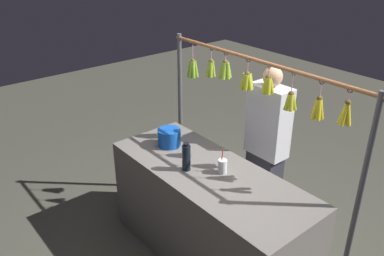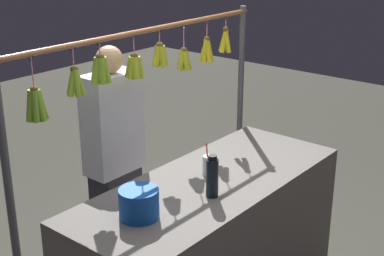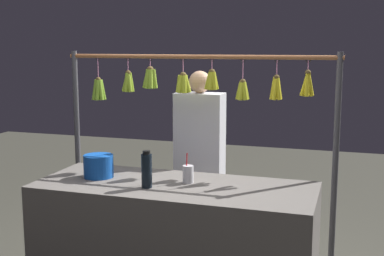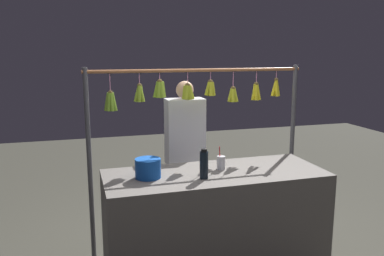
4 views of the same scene
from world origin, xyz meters
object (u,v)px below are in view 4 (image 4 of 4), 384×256
object	(u,v)px
water_bottle	(204,164)
vendor_person	(185,161)
drink_cup	(221,163)
blue_bucket	(148,168)

from	to	relation	value
water_bottle	vendor_person	world-z (taller)	vendor_person
water_bottle	drink_cup	distance (m)	0.31
water_bottle	drink_cup	bearing A→B (deg)	-138.41
vendor_person	blue_bucket	bearing A→B (deg)	55.18
blue_bucket	drink_cup	world-z (taller)	drink_cup
water_bottle	blue_bucket	distance (m)	0.46
water_bottle	vendor_person	bearing A→B (deg)	-95.75
water_bottle	vendor_person	size ratio (longest dim) A/B	0.15
drink_cup	vendor_person	bearing A→B (deg)	-79.42
water_bottle	drink_cup	xyz separation A→B (m)	(-0.22, -0.20, -0.06)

